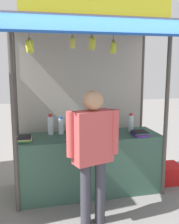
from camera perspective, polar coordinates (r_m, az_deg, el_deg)
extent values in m
plane|color=slate|center=(4.23, 0.00, -16.73)|extent=(20.00, 20.00, 0.00)
cube|color=#385B4C|center=(4.05, 0.00, -11.13)|extent=(2.10, 0.67, 0.89)
cylinder|color=#4C4742|center=(3.41, -16.12, -1.76)|extent=(0.06, 0.06, 2.46)
cylinder|color=#4C4742|center=(3.91, 16.34, -0.30)|extent=(0.06, 0.06, 2.46)
cylinder|color=#4C4742|center=(4.26, -15.59, 0.57)|extent=(0.06, 0.06, 2.46)
cylinder|color=#4C4742|center=(4.67, 11.15, 1.55)|extent=(0.06, 0.06, 2.46)
cube|color=#B7B2A8|center=(4.35, -1.60, 0.79)|extent=(2.06, 0.04, 2.41)
cube|color=#3F3F44|center=(3.81, 0.01, 18.73)|extent=(2.30, 1.06, 0.04)
cube|color=#194799|center=(3.05, 3.55, 18.31)|extent=(2.26, 0.51, 0.26)
cube|color=yellow|center=(3.39, 2.03, 23.17)|extent=(1.89, 0.04, 0.35)
cylinder|color=#59544C|center=(3.39, 1.77, 18.12)|extent=(2.00, 0.02, 0.02)
cylinder|color=silver|center=(3.97, -6.23, -3.11)|extent=(0.07, 0.07, 0.24)
cylinder|color=blue|center=(3.95, -6.27, -1.22)|extent=(0.05, 0.05, 0.03)
cylinder|color=silver|center=(3.98, -8.45, -2.88)|extent=(0.09, 0.09, 0.27)
cylinder|color=red|center=(3.95, -8.50, -0.69)|extent=(0.06, 0.06, 0.04)
cylinder|color=silver|center=(4.17, 8.96, -2.43)|extent=(0.08, 0.08, 0.25)
cylinder|color=red|center=(4.14, 9.02, -0.50)|extent=(0.05, 0.05, 0.03)
cube|color=purple|center=(3.74, -13.73, -5.98)|extent=(0.19, 0.26, 0.01)
cube|color=green|center=(3.73, -13.91, -5.91)|extent=(0.19, 0.26, 0.01)
cube|color=yellow|center=(3.74, -13.83, -5.66)|extent=(0.19, 0.25, 0.01)
cube|color=white|center=(3.74, -13.99, -5.48)|extent=(0.21, 0.27, 0.01)
cube|color=black|center=(3.73, -13.98, -5.32)|extent=(0.19, 0.25, 0.01)
cube|color=red|center=(3.95, 2.46, -4.79)|extent=(0.18, 0.27, 0.01)
cube|color=red|center=(3.95, 2.43, -4.65)|extent=(0.18, 0.28, 0.01)
cube|color=red|center=(3.95, 2.62, -4.47)|extent=(0.19, 0.28, 0.01)
cube|color=blue|center=(3.95, 2.47, -4.34)|extent=(0.17, 0.27, 0.01)
cube|color=white|center=(3.95, 2.53, -4.14)|extent=(0.20, 0.28, 0.01)
cube|color=orange|center=(3.95, 2.58, -3.97)|extent=(0.19, 0.28, 0.01)
cube|color=blue|center=(3.96, 10.91, -4.96)|extent=(0.21, 0.24, 0.01)
cube|color=purple|center=(3.95, 10.93, -4.82)|extent=(0.22, 0.25, 0.01)
cube|color=black|center=(3.95, 10.85, -4.64)|extent=(0.22, 0.24, 0.01)
cube|color=purple|center=(3.95, 10.92, -4.55)|extent=(0.23, 0.25, 0.01)
cube|color=blue|center=(3.95, 10.83, -4.41)|extent=(0.22, 0.24, 0.01)
cube|color=green|center=(3.94, 11.08, -4.35)|extent=(0.21, 0.23, 0.01)
cube|color=black|center=(3.93, 10.86, -4.23)|extent=(0.21, 0.24, 0.01)
cylinder|color=#332D23|center=(3.43, 5.23, 16.54)|extent=(0.01, 0.01, 0.14)
cylinder|color=olive|center=(3.42, 5.21, 15.05)|extent=(0.04, 0.04, 0.04)
ellipsoid|color=yellow|center=(3.42, 5.56, 13.72)|extent=(0.04, 0.08, 0.15)
ellipsoid|color=yellow|center=(3.44, 5.34, 13.72)|extent=(0.07, 0.07, 0.15)
ellipsoid|color=yellow|center=(3.43, 4.95, 13.72)|extent=(0.08, 0.05, 0.15)
ellipsoid|color=yellow|center=(3.42, 4.88, 13.71)|extent=(0.05, 0.07, 0.15)
ellipsoid|color=yellow|center=(3.41, 4.99, 13.71)|extent=(0.05, 0.06, 0.15)
ellipsoid|color=yellow|center=(3.40, 5.26, 13.73)|extent=(0.07, 0.04, 0.15)
ellipsoid|color=yellow|center=(3.40, 5.46, 13.74)|extent=(0.07, 0.06, 0.15)
cylinder|color=#332D23|center=(3.31, -3.75, 17.13)|extent=(0.01, 0.01, 0.10)
cylinder|color=olive|center=(3.30, -3.73, 15.90)|extent=(0.04, 0.04, 0.04)
ellipsoid|color=gold|center=(3.30, -3.40, 14.69)|extent=(0.03, 0.06, 0.13)
ellipsoid|color=gold|center=(3.31, -3.56, 14.67)|extent=(0.05, 0.05, 0.13)
ellipsoid|color=gold|center=(3.31, -3.80, 14.68)|extent=(0.07, 0.03, 0.13)
ellipsoid|color=gold|center=(3.30, -3.95, 14.67)|extent=(0.04, 0.05, 0.13)
ellipsoid|color=gold|center=(3.28, -4.01, 14.72)|extent=(0.05, 0.06, 0.13)
ellipsoid|color=gold|center=(3.28, -3.73, 14.70)|extent=(0.06, 0.04, 0.13)
ellipsoid|color=gold|center=(3.29, -3.50, 14.70)|extent=(0.05, 0.05, 0.13)
cylinder|color=#332D23|center=(3.36, 0.55, 17.15)|extent=(0.01, 0.01, 0.09)
cylinder|color=olive|center=(3.35, 0.55, 16.04)|extent=(0.04, 0.04, 0.04)
ellipsoid|color=yellow|center=(3.35, 1.02, 14.60)|extent=(0.03, 0.08, 0.16)
ellipsoid|color=yellow|center=(3.37, 0.74, 14.57)|extent=(0.07, 0.06, 0.16)
ellipsoid|color=yellow|center=(3.37, 0.49, 14.57)|extent=(0.08, 0.03, 0.16)
ellipsoid|color=yellow|center=(3.36, 0.11, 14.60)|extent=(0.06, 0.07, 0.16)
ellipsoid|color=yellow|center=(3.34, 0.20, 14.58)|extent=(0.03, 0.07, 0.16)
ellipsoid|color=yellow|center=(3.33, 0.34, 14.60)|extent=(0.06, 0.06, 0.16)
ellipsoid|color=yellow|center=(3.32, 0.61, 14.63)|extent=(0.08, 0.03, 0.16)
ellipsoid|color=yellow|center=(3.34, 0.78, 14.57)|extent=(0.05, 0.05, 0.16)
cylinder|color=#332D23|center=(3.26, -13.02, 16.68)|extent=(0.01, 0.01, 0.14)
cylinder|color=olive|center=(3.25, -12.96, 15.11)|extent=(0.04, 0.04, 0.04)
ellipsoid|color=yellow|center=(3.25, -12.55, 13.63)|extent=(0.04, 0.07, 0.16)
ellipsoid|color=yellow|center=(3.27, -12.54, 13.66)|extent=(0.08, 0.08, 0.16)
ellipsoid|color=yellow|center=(3.27, -12.98, 13.61)|extent=(0.08, 0.05, 0.16)
ellipsoid|color=yellow|center=(3.25, -13.26, 13.60)|extent=(0.05, 0.08, 0.16)
ellipsoid|color=yellow|center=(3.24, -13.39, 13.66)|extent=(0.06, 0.09, 0.16)
ellipsoid|color=yellow|center=(3.23, -13.00, 13.62)|extent=(0.07, 0.05, 0.16)
ellipsoid|color=yellow|center=(3.23, -12.50, 13.72)|extent=(0.08, 0.08, 0.16)
cylinder|color=#383842|center=(3.29, -0.86, -17.39)|extent=(0.13, 0.13, 0.78)
cylinder|color=#383842|center=(3.32, 2.30, -17.05)|extent=(0.13, 0.13, 0.78)
cube|color=#CC4C4C|center=(3.05, 0.76, -5.43)|extent=(0.50, 0.33, 0.62)
cylinder|color=#CC4C4C|center=(2.98, -4.11, -4.86)|extent=(0.10, 0.10, 0.53)
cylinder|color=#CC4C4C|center=(3.11, 5.43, -4.28)|extent=(0.10, 0.10, 0.53)
sphere|color=tan|center=(2.96, 0.78, 2.56)|extent=(0.23, 0.23, 0.23)
cube|color=red|center=(4.66, 16.64, -12.61)|extent=(0.43, 0.43, 0.29)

